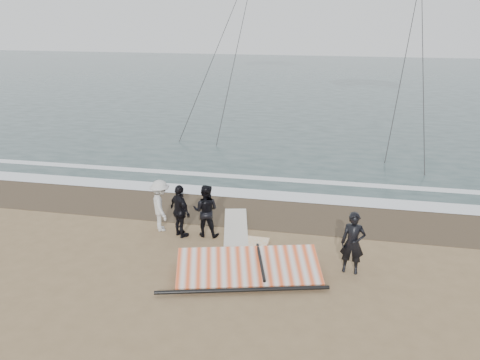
# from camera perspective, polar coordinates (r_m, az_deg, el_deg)

# --- Properties ---
(ground) EXTENTS (120.00, 120.00, 0.00)m
(ground) POSITION_cam_1_polar(r_m,az_deg,el_deg) (11.36, 0.32, -13.00)
(ground) COLOR #8C704C
(ground) RESTS_ON ground
(sea) EXTENTS (120.00, 54.00, 0.02)m
(sea) POSITION_cam_1_polar(r_m,az_deg,el_deg) (42.84, 8.81, 11.53)
(sea) COLOR #233838
(sea) RESTS_ON ground
(wet_sand) EXTENTS (120.00, 2.80, 0.01)m
(wet_sand) POSITION_cam_1_polar(r_m,az_deg,el_deg) (15.28, 3.50, -3.89)
(wet_sand) COLOR #4C3D2B
(wet_sand) RESTS_ON ground
(foam_near) EXTENTS (120.00, 0.90, 0.01)m
(foam_near) POSITION_cam_1_polar(r_m,az_deg,el_deg) (16.55, 4.16, -1.89)
(foam_near) COLOR white
(foam_near) RESTS_ON sea
(foam_far) EXTENTS (120.00, 0.45, 0.01)m
(foam_far) POSITION_cam_1_polar(r_m,az_deg,el_deg) (18.13, 4.83, 0.09)
(foam_far) COLOR white
(foam_far) RESTS_ON sea
(man_main) EXTENTS (0.62, 0.45, 1.60)m
(man_main) POSITION_cam_1_polar(r_m,az_deg,el_deg) (11.91, 13.59, -7.48)
(man_main) COLOR black
(man_main) RESTS_ON ground
(board_white) EXTENTS (0.85, 2.63, 0.10)m
(board_white) POSITION_cam_1_polar(r_m,az_deg,el_deg) (12.35, 0.87, -9.78)
(board_white) COLOR white
(board_white) RESTS_ON ground
(board_cream) EXTENTS (1.19, 2.64, 0.11)m
(board_cream) POSITION_cam_1_polar(r_m,az_deg,el_deg) (14.09, -0.51, -5.79)
(board_cream) COLOR beige
(board_cream) RESTS_ON ground
(trio_cluster) EXTENTS (2.28, 1.32, 1.57)m
(trio_cluster) POSITION_cam_1_polar(r_m,az_deg,el_deg) (13.66, -7.33, -3.48)
(trio_cluster) COLOR black
(trio_cluster) RESTS_ON ground
(sail_rig) EXTENTS (3.95, 2.50, 0.49)m
(sail_rig) POSITION_cam_1_polar(r_m,az_deg,el_deg) (11.81, 0.86, -10.49)
(sail_rig) COLOR black
(sail_rig) RESTS_ON ground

